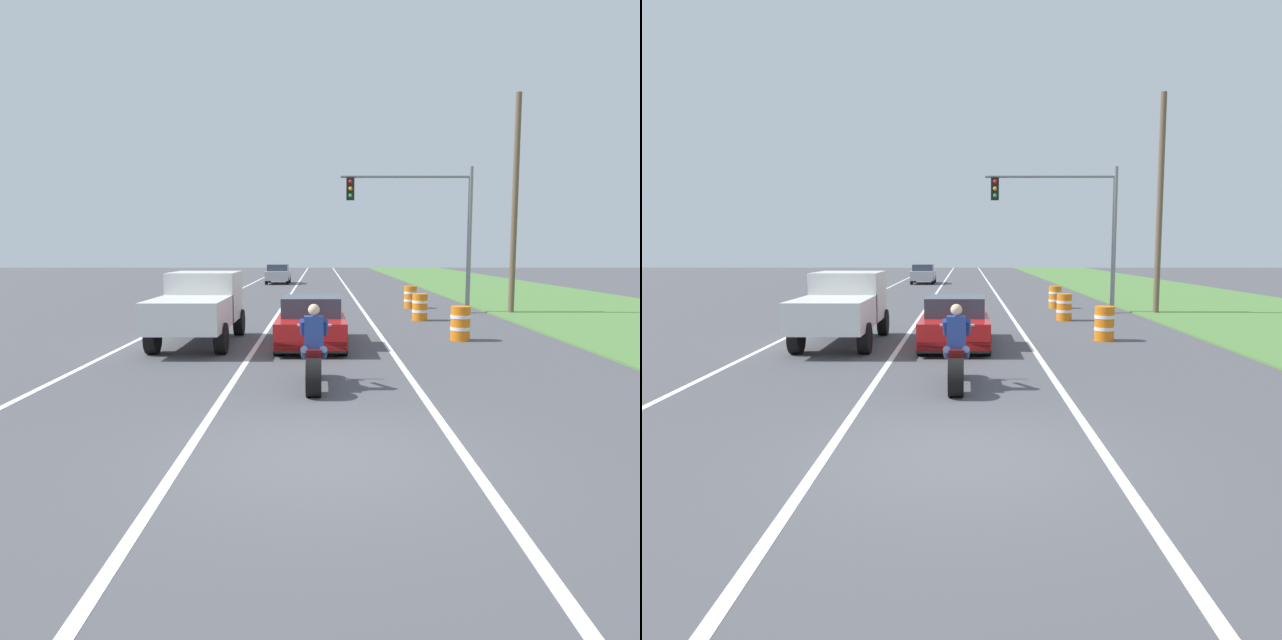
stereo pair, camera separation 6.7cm
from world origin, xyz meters
TOP-DOWN VIEW (x-y plane):
  - ground_plane at (0.00, 0.00)m, footprint 160.00×160.00m
  - lane_stripe_left_solid at (-5.40, 20.00)m, footprint 0.14×120.00m
  - lane_stripe_right_solid at (1.80, 20.00)m, footprint 0.14×120.00m
  - lane_stripe_centre_dashed at (-1.80, 20.00)m, footprint 0.14×120.00m
  - grass_verge_right at (11.92, 20.00)m, footprint 10.00×120.00m
  - motorcycle_with_rider at (-0.17, 3.73)m, footprint 0.70×2.21m
  - sports_car_red at (-0.29, 8.83)m, footprint 1.84×4.30m
  - pickup_truck_left_lane_white at (-3.43, 9.14)m, footprint 2.02×4.80m
  - traffic_light_mast_near at (4.40, 17.43)m, footprint 5.43×0.34m
  - utility_pole_roadside at (7.83, 17.06)m, footprint 0.24×0.24m
  - construction_barrel_nearest at (4.02, 9.78)m, footprint 0.58×0.58m
  - construction_barrel_mid at (3.67, 14.70)m, footprint 0.58×0.58m
  - construction_barrel_far at (4.03, 19.39)m, footprint 0.58×0.58m
  - distant_car_far_ahead at (-3.32, 38.96)m, footprint 1.80×4.00m

SIDE VIEW (x-z plane):
  - ground_plane at x=0.00m, z-range 0.00..0.00m
  - lane_stripe_left_solid at x=-5.40m, z-range 0.00..0.01m
  - lane_stripe_right_solid at x=1.80m, z-range 0.00..0.01m
  - lane_stripe_centre_dashed at x=-1.80m, z-range 0.00..0.01m
  - grass_verge_right at x=11.92m, z-range 0.00..0.06m
  - construction_barrel_nearest at x=4.02m, z-range 0.00..1.00m
  - construction_barrel_mid at x=3.67m, z-range 0.00..1.00m
  - construction_barrel_far at x=4.03m, z-range 0.00..1.00m
  - motorcycle_with_rider at x=-0.17m, z-range -0.22..1.40m
  - sports_car_red at x=-0.29m, z-range -0.05..1.31m
  - distant_car_far_ahead at x=-3.32m, z-range 0.02..1.52m
  - pickup_truck_left_lane_white at x=-3.43m, z-range 0.12..2.10m
  - traffic_light_mast_near at x=4.40m, z-range 1.05..7.05m
  - utility_pole_roadside at x=7.83m, z-range 0.00..8.83m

